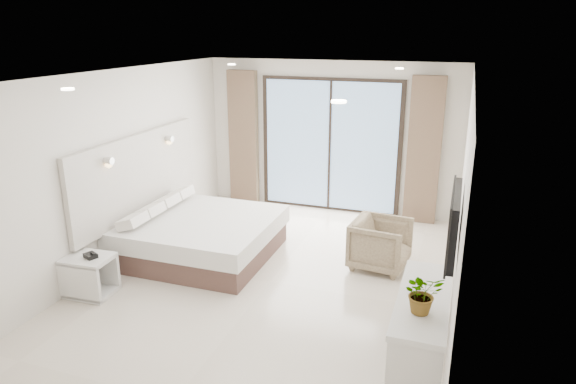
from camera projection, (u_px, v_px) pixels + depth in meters
name	position (u px, v px, depth m)	size (l,w,h in m)	color
ground	(270.00, 282.00, 6.83)	(6.20, 6.20, 0.00)	beige
room_shell	(275.00, 152.00, 7.10)	(4.62, 6.22, 2.72)	silver
bed	(200.00, 236.00, 7.55)	(2.07, 1.97, 0.72)	brown
nightstand	(90.00, 276.00, 6.44)	(0.59, 0.49, 0.51)	silver
phone	(91.00, 256.00, 6.33)	(0.16, 0.12, 0.05)	black
console_desk	(422.00, 316.00, 4.98)	(0.49, 1.56, 0.77)	silver
plant	(422.00, 297.00, 4.60)	(0.35, 0.38, 0.30)	#33662D
armchair	(381.00, 242.00, 7.14)	(0.75, 0.70, 0.77)	#9C8B66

